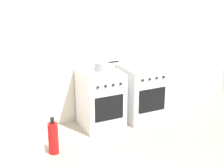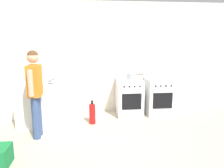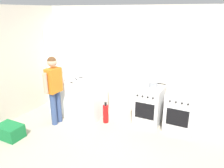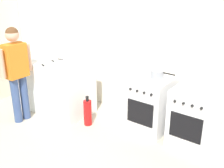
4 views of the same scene
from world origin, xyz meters
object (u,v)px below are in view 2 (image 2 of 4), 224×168
(oven_left, at_px, (129,97))
(knife_utility, at_px, (52,81))
(pot, at_px, (131,76))
(knife_bread, at_px, (47,80))
(oven_right, at_px, (158,96))
(larder_cabinet, at_px, (10,74))
(person, at_px, (35,87))
(fire_extinguisher, at_px, (92,114))
(knife_chef, at_px, (46,83))

(oven_left, relative_size, knife_utility, 3.52)
(pot, distance_m, knife_bread, 1.88)
(oven_right, xyz_separation_m, knife_bread, (-2.50, -0.27, 0.48))
(knife_bread, bearing_deg, larder_cabinet, 156.48)
(oven_left, height_order, knife_bread, knife_bread)
(pot, relative_size, knife_bread, 1.20)
(knife_utility, bearing_deg, oven_left, 13.43)
(knife_bread, bearing_deg, oven_right, 6.16)
(oven_left, distance_m, larder_cabinet, 2.71)
(knife_utility, height_order, person, person)
(oven_right, xyz_separation_m, larder_cabinet, (-3.35, 0.10, 0.57))
(fire_extinguisher, bearing_deg, person, -151.92)
(knife_utility, relative_size, fire_extinguisher, 0.48)
(person, height_order, larder_cabinet, larder_cabinet)
(pot, height_order, fire_extinguisher, pot)
(person, bearing_deg, pot, 29.32)
(knife_bread, height_order, larder_cabinet, larder_cabinet)
(pot, bearing_deg, person, -150.68)
(oven_right, bearing_deg, person, -158.55)
(knife_bread, xyz_separation_m, person, (-0.07, -0.74, 0.02))
(knife_chef, bearing_deg, larder_cabinet, 142.04)
(oven_left, bearing_deg, knife_bread, -171.46)
(knife_chef, relative_size, knife_bread, 0.91)
(oven_left, bearing_deg, larder_cabinet, 177.79)
(oven_left, xyz_separation_m, person, (-1.87, -1.01, 0.49))
(fire_extinguisher, distance_m, larder_cabinet, 2.03)
(fire_extinguisher, bearing_deg, pot, 30.63)
(pot, distance_m, fire_extinguisher, 1.28)
(oven_left, relative_size, knife_chef, 2.90)
(knife_utility, relative_size, person, 0.15)
(knife_utility, bearing_deg, larder_cabinet, 152.86)
(oven_right, height_order, knife_chef, knife_chef)
(oven_right, height_order, pot, pot)
(oven_right, bearing_deg, fire_extinguisher, -163.10)
(knife_chef, bearing_deg, fire_extinguisher, 8.18)
(person, bearing_deg, oven_left, 28.41)
(pot, bearing_deg, larder_cabinet, 179.28)
(knife_chef, distance_m, larder_cabinet, 1.15)
(oven_right, distance_m, person, 2.81)
(larder_cabinet, bearing_deg, fire_extinguisher, -18.05)
(larder_cabinet, bearing_deg, person, -54.86)
(oven_right, height_order, person, person)
(knife_utility, bearing_deg, fire_extinguisher, -5.61)
(knife_chef, distance_m, fire_extinguisher, 1.12)
(pot, relative_size, knife_utility, 1.60)
(oven_right, relative_size, knife_chef, 2.90)
(oven_right, distance_m, pot, 0.81)
(oven_left, relative_size, person, 0.54)
(oven_left, distance_m, fire_extinguisher, 1.01)
(fire_extinguisher, bearing_deg, knife_chef, -171.82)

